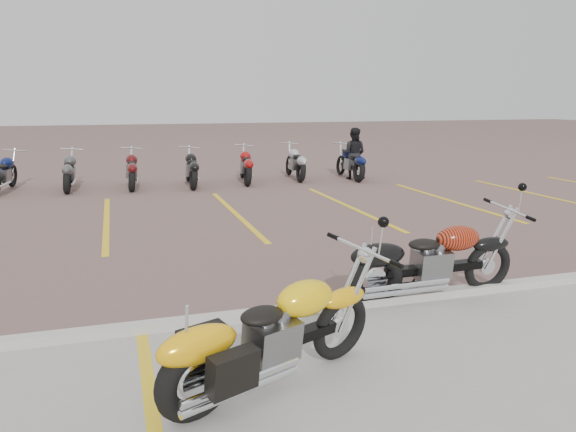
% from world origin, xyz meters
% --- Properties ---
extents(ground, '(100.00, 100.00, 0.00)m').
position_xyz_m(ground, '(0.00, 0.00, 0.00)').
color(ground, brown).
rests_on(ground, ground).
extents(concrete_apron, '(60.00, 5.00, 0.01)m').
position_xyz_m(concrete_apron, '(0.00, -4.50, 0.01)').
color(concrete_apron, '#9E9B93').
rests_on(concrete_apron, ground).
extents(curb, '(60.00, 0.18, 0.12)m').
position_xyz_m(curb, '(0.00, -2.00, 0.06)').
color(curb, '#ADAAA3').
rests_on(curb, ground).
extents(parking_stripes, '(38.00, 5.50, 0.01)m').
position_xyz_m(parking_stripes, '(0.00, 4.00, 0.00)').
color(parking_stripes, gold).
rests_on(parking_stripes, ground).
extents(yellow_cruiser, '(2.14, 1.02, 0.93)m').
position_xyz_m(yellow_cruiser, '(-1.32, -3.52, 0.46)').
color(yellow_cruiser, black).
rests_on(yellow_cruiser, ground).
extents(flame_cruiser, '(2.29, 0.34, 0.94)m').
position_xyz_m(flame_cruiser, '(1.17, -1.97, 0.47)').
color(flame_cruiser, black).
rests_on(flame_cruiser, ground).
extents(person_b, '(0.98, 0.95, 1.60)m').
position_xyz_m(person_b, '(4.66, 8.25, 0.80)').
color(person_b, black).
rests_on(person_b, ground).
extents(bg_bike_row, '(15.60, 2.03, 1.10)m').
position_xyz_m(bg_bike_row, '(-2.89, 8.56, 0.55)').
color(bg_bike_row, black).
rests_on(bg_bike_row, ground).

